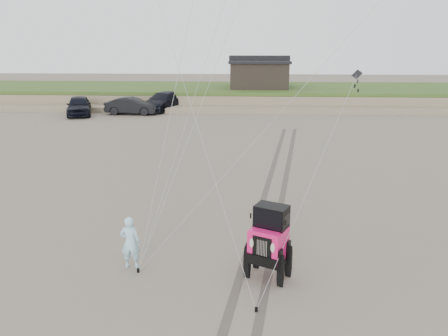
% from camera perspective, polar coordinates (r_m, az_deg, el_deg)
% --- Properties ---
extents(ground, '(160.00, 160.00, 0.00)m').
position_cam_1_polar(ground, '(12.64, -0.58, -15.31)').
color(ground, '#6B6054').
rests_on(ground, ground).
extents(dune_ridge, '(160.00, 14.25, 1.73)m').
position_cam_1_polar(dune_ridge, '(48.59, 2.13, 9.47)').
color(dune_ridge, '#7A6B54').
rests_on(dune_ridge, ground).
extents(cabin, '(6.40, 5.40, 3.35)m').
position_cam_1_polar(cabin, '(47.88, 4.60, 12.23)').
color(cabin, black).
rests_on(cabin, dune_ridge).
extents(truck_a, '(3.57, 5.54, 1.75)m').
position_cam_1_polar(truck_a, '(42.53, -18.42, 7.75)').
color(truck_a, black).
rests_on(truck_a, ground).
extents(truck_b, '(4.88, 1.91, 1.58)m').
position_cam_1_polar(truck_b, '(41.69, -11.96, 7.95)').
color(truck_b, black).
rests_on(truck_b, ground).
extents(truck_c, '(4.77, 6.59, 1.77)m').
position_cam_1_polar(truck_c, '(43.53, -7.85, 8.61)').
color(truck_c, black).
rests_on(truck_c, ground).
extents(jeep, '(3.85, 5.09, 1.74)m').
position_cam_1_polar(jeep, '(12.75, 5.81, -10.63)').
color(jeep, '#F2196B').
rests_on(jeep, ground).
extents(man, '(0.61, 0.41, 1.65)m').
position_cam_1_polar(man, '(13.53, -12.15, -9.49)').
color(man, '#92CBE2').
rests_on(man, ground).
extents(stake_main, '(0.08, 0.08, 0.12)m').
position_cam_1_polar(stake_main, '(13.56, -11.15, -12.99)').
color(stake_main, black).
rests_on(stake_main, ground).
extents(stake_aux, '(0.08, 0.08, 0.12)m').
position_cam_1_polar(stake_aux, '(11.68, 4.22, -17.95)').
color(stake_aux, black).
rests_on(stake_aux, ground).
extents(tire_tracks, '(5.22, 29.74, 0.01)m').
position_cam_1_polar(tire_tracks, '(19.92, 6.58, -3.20)').
color(tire_tracks, '#4C443D').
rests_on(tire_tracks, ground).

